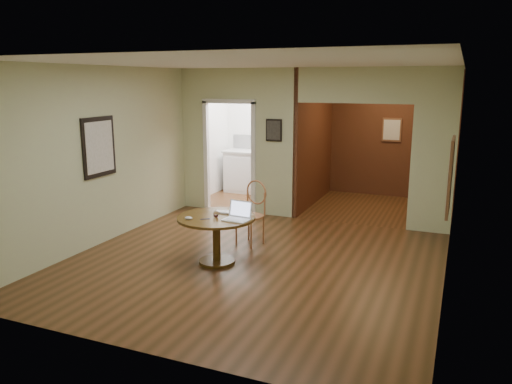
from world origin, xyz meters
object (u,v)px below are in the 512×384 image
at_px(chair, 252,209).
at_px(open_laptop, 238,215).
at_px(dining_table, 216,229).
at_px(closed_laptop, 225,213).

xyz_separation_m(chair, open_laptop, (0.21, -0.98, 0.18)).
relative_size(dining_table, closed_laptop, 3.51).
xyz_separation_m(dining_table, open_laptop, (0.33, -0.00, 0.24)).
bearing_deg(open_laptop, dining_table, -174.28).
bearing_deg(closed_laptop, chair, 75.08).
distance_m(chair, closed_laptop, 0.81).
height_order(chair, open_laptop, chair).
xyz_separation_m(dining_table, chair, (0.12, 0.98, 0.06)).
bearing_deg(chair, dining_table, -80.54).
height_order(chair, closed_laptop, chair).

